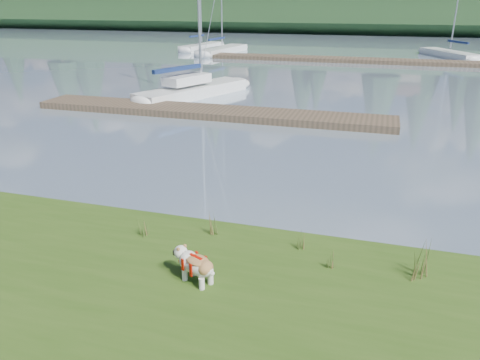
% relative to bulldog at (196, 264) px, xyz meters
% --- Properties ---
extents(ground, '(200.00, 200.00, 0.00)m').
position_rel_bulldog_xyz_m(ground, '(-0.52, 33.76, -0.68)').
color(ground, '#869AAC').
rests_on(ground, ground).
extents(ridge, '(200.00, 20.00, 5.00)m').
position_rel_bulldog_xyz_m(ridge, '(-0.52, 76.76, 1.82)').
color(ridge, '#193218').
rests_on(ridge, ground).
extents(bulldog, '(0.90, 0.62, 0.53)m').
position_rel_bulldog_xyz_m(bulldog, '(0.00, 0.00, 0.00)').
color(bulldog, silver).
rests_on(bulldog, bank).
extents(sailboat_main, '(4.43, 7.83, 11.38)m').
position_rel_bulldog_xyz_m(sailboat_main, '(-6.51, 16.96, -0.26)').
color(sailboat_main, white).
rests_on(sailboat_main, ground).
extents(dock_near, '(16.00, 2.00, 0.30)m').
position_rel_bulldog_xyz_m(dock_near, '(-4.52, 12.76, -0.53)').
color(dock_near, '#4C3D2C').
rests_on(dock_near, ground).
extents(dock_far, '(26.00, 2.20, 0.30)m').
position_rel_bulldog_xyz_m(dock_far, '(1.48, 33.76, -0.53)').
color(dock_far, '#4C3D2C').
rests_on(dock_far, ground).
extents(sailboat_bg_0, '(2.64, 7.54, 10.80)m').
position_rel_bulldog_xyz_m(sailboat_bg_0, '(-15.02, 40.16, -0.36)').
color(sailboat_bg_0, white).
rests_on(sailboat_bg_0, ground).
extents(sailboat_bg_1, '(2.90, 8.86, 12.90)m').
position_rel_bulldog_xyz_m(sailboat_bg_1, '(-11.96, 37.67, -0.36)').
color(sailboat_bg_1, white).
rests_on(sailboat_bg_1, ground).
extents(sailboat_bg_3, '(5.00, 7.89, 11.80)m').
position_rel_bulldog_xyz_m(sailboat_bg_3, '(7.77, 39.93, -0.36)').
color(sailboat_bg_3, white).
rests_on(sailboat_bg_3, ground).
extents(weed_0, '(0.17, 0.14, 0.50)m').
position_rel_bulldog_xyz_m(weed_0, '(-0.33, 1.64, -0.12)').
color(weed_0, '#475B23').
rests_on(weed_0, bank).
extents(weed_1, '(0.17, 0.14, 0.45)m').
position_rel_bulldog_xyz_m(weed_1, '(1.46, 1.63, -0.15)').
color(weed_1, '#475B23').
rests_on(weed_1, bank).
extents(weed_2, '(0.17, 0.14, 0.72)m').
position_rel_bulldog_xyz_m(weed_2, '(3.59, 1.29, -0.03)').
color(weed_2, '#475B23').
rests_on(weed_2, bank).
extents(weed_3, '(0.17, 0.14, 0.53)m').
position_rel_bulldog_xyz_m(weed_3, '(-1.66, 1.24, -0.11)').
color(weed_3, '#475B23').
rests_on(weed_3, bank).
extents(weed_4, '(0.17, 0.14, 0.37)m').
position_rel_bulldog_xyz_m(weed_4, '(2.07, 1.04, -0.18)').
color(weed_4, '#475B23').
rests_on(weed_4, bank).
extents(weed_5, '(0.17, 0.14, 0.53)m').
position_rel_bulldog_xyz_m(weed_5, '(3.57, 1.14, -0.11)').
color(weed_5, '#475B23').
rests_on(weed_5, bank).
extents(mud_lip, '(60.00, 0.50, 0.14)m').
position_rel_bulldog_xyz_m(mud_lip, '(-0.52, 2.16, -0.61)').
color(mud_lip, '#33281C').
rests_on(mud_lip, ground).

